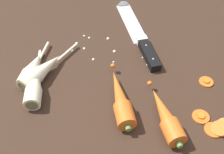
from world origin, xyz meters
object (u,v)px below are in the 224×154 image
object	(u,v)px
carrot_slice_stray_near	(201,116)
parsnip_mid_right	(42,71)
chefs_knife	(136,29)
whole_carrot_second	(166,116)
parsnip_front	(35,85)
whole_carrot	(120,99)
carrot_slice_stray_mid	(206,81)
parsnip_mid_left	(32,69)

from	to	relation	value
carrot_slice_stray_near	parsnip_mid_right	bearing A→B (deg)	164.73
chefs_knife	whole_carrot_second	world-z (taller)	whole_carrot_second
whole_carrot_second	carrot_slice_stray_near	distance (cm)	8.57
chefs_knife	parsnip_front	world-z (taller)	parsnip_front
chefs_knife	whole_carrot	size ratio (longest dim) A/B	1.74
parsnip_mid_right	whole_carrot_second	bearing A→B (deg)	-22.05
parsnip_front	chefs_knife	bearing A→B (deg)	45.88
carrot_slice_stray_near	carrot_slice_stray_mid	world-z (taller)	same
parsnip_front	carrot_slice_stray_near	xyz separation A→B (cm)	(38.92, -5.65, -1.62)
parsnip_front	parsnip_mid_left	size ratio (longest dim) A/B	1.13
whole_carrot	carrot_slice_stray_near	distance (cm)	18.42
whole_carrot_second	parsnip_mid_right	world-z (taller)	whole_carrot_second
whole_carrot	parsnip_mid_left	bearing A→B (deg)	159.89
parsnip_mid_right	carrot_slice_stray_near	distance (cm)	39.55
whole_carrot_second	carrot_slice_stray_mid	distance (cm)	16.88
whole_carrot	carrot_slice_stray_near	bearing A→B (deg)	-7.62
parsnip_front	whole_carrot	bearing A→B (deg)	-8.82
chefs_knife	carrot_slice_stray_mid	distance (cm)	26.60
whole_carrot_second	carrot_slice_stray_mid	bearing A→B (deg)	48.02
parsnip_mid_right	carrot_slice_stray_mid	bearing A→B (deg)	0.50
whole_carrot	whole_carrot_second	bearing A→B (deg)	-22.57
parsnip_mid_left	carrot_slice_stray_mid	distance (cm)	43.83
carrot_slice_stray_mid	whole_carrot_second	bearing A→B (deg)	-131.98
chefs_knife	carrot_slice_stray_near	bearing A→B (deg)	-64.20
chefs_knife	parsnip_mid_right	size ratio (longest dim) A/B	1.84
parsnip_mid_right	carrot_slice_stray_mid	xyz separation A→B (cm)	(41.14, 0.36, -1.62)
carrot_slice_stray_near	parsnip_front	bearing A→B (deg)	171.74
chefs_knife	carrot_slice_stray_near	world-z (taller)	chefs_knife
chefs_knife	parsnip_mid_right	distance (cm)	30.87
carrot_slice_stray_mid	chefs_knife	bearing A→B (deg)	131.95
chefs_knife	parsnip_mid_left	xyz separation A→B (cm)	(-26.02, -19.84, 1.33)
parsnip_mid_right	carrot_slice_stray_near	bearing A→B (deg)	-15.27
whole_carrot	whole_carrot_second	size ratio (longest dim) A/B	1.12
carrot_slice_stray_near	whole_carrot_second	bearing A→B (deg)	-168.25
parsnip_front	parsnip_mid_right	xyz separation A→B (cm)	(0.79, 4.76, -0.00)
whole_carrot_second	whole_carrot	bearing A→B (deg)	157.43
chefs_knife	parsnip_front	bearing A→B (deg)	-134.12
parsnip_front	parsnip_mid_left	bearing A→B (deg)	110.25
chefs_knife	parsnip_front	distance (cm)	34.72
parsnip_mid_left	parsnip_mid_right	bearing A→B (deg)	-6.50
carrot_slice_stray_mid	parsnip_front	bearing A→B (deg)	-173.04
whole_carrot	parsnip_front	size ratio (longest dim) A/B	0.99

